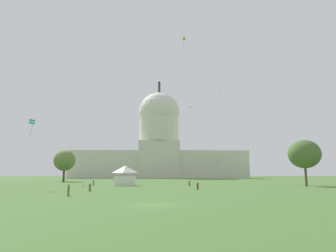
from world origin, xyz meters
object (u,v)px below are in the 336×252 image
object	(u,v)px
kite_pink_high	(175,89)
kite_black_high	(221,95)
kite_lime_high	(184,39)
tree_west_near	(65,160)
tree_east_near	(304,154)
person_white_front_left	(83,184)
kite_gold_high	(190,107)
kite_violet_low	(278,139)
person_olive_near_tree_east	(90,188)
person_maroon_front_right	(198,186)
kite_turquoise_low	(32,122)
person_olive_near_tree_west	(68,191)
person_denim_back_center	(93,183)
person_olive_mid_right	(189,183)
kite_blue_low	(141,149)
person_tan_deep_crowd	(115,183)
event_tent	(125,176)
kite_cyan_low	(219,161)
capitol_building	(159,146)

from	to	relation	value
kite_pink_high	kite_black_high	bearing A→B (deg)	126.45
kite_black_high	kite_lime_high	world-z (taller)	kite_lime_high
tree_west_near	tree_east_near	bearing A→B (deg)	-31.95
person_white_front_left	kite_gold_high	world-z (taller)	kite_gold_high
kite_violet_low	person_olive_near_tree_east	bearing A→B (deg)	-154.76
kite_gold_high	kite_black_high	world-z (taller)	kite_black_high
person_maroon_front_right	kite_lime_high	size ratio (longest dim) A/B	0.34
person_olive_near_tree_east	kite_pink_high	world-z (taller)	kite_pink_high
tree_east_near	kite_turquoise_low	distance (m)	70.14
tree_east_near	person_maroon_front_right	distance (m)	36.04
person_olive_near_tree_west	person_denim_back_center	bearing A→B (deg)	46.81
kite_black_high	kite_lime_high	bearing A→B (deg)	132.31
person_olive_mid_right	tree_west_near	bearing A→B (deg)	-89.32
person_olive_mid_right	kite_blue_low	xyz separation A→B (m)	(-17.57, 86.20, 16.43)
person_tan_deep_crowd	kite_black_high	xyz separation A→B (m)	(51.74, 86.42, 50.41)
kite_turquoise_low	event_tent	bearing A→B (deg)	147.00
tree_east_near	kite_cyan_low	distance (m)	92.78
event_tent	person_tan_deep_crowd	bearing A→B (deg)	132.88
person_olive_near_tree_west	person_olive_near_tree_east	distance (m)	12.89
person_white_front_left	capitol_building	bearing A→B (deg)	82.10
person_white_front_left	kite_lime_high	size ratio (longest dim) A/B	0.38
capitol_building	person_olive_mid_right	world-z (taller)	capitol_building
person_maroon_front_right	kite_turquoise_low	bearing A→B (deg)	-67.59
event_tent	person_olive_near_tree_west	world-z (taller)	event_tent
person_tan_deep_crowd	kite_pink_high	size ratio (longest dim) A/B	0.59
person_denim_back_center	person_maroon_front_right	bearing A→B (deg)	-4.47
capitol_building	event_tent	bearing A→B (deg)	-94.44
event_tent	person_tan_deep_crowd	size ratio (longest dim) A/B	4.02
event_tent	kite_gold_high	size ratio (longest dim) A/B	1.52
tree_east_near	kite_pink_high	world-z (taller)	kite_pink_high
person_denim_back_center	kite_blue_low	world-z (taller)	kite_blue_low
tree_east_near	person_maroon_front_right	bearing A→B (deg)	-153.50
person_olive_near_tree_west	kite_violet_low	bearing A→B (deg)	-6.33
tree_west_near	person_white_front_left	distance (m)	55.58
kite_blue_low	kite_turquoise_low	size ratio (longest dim) A/B	0.55
tree_east_near	kite_cyan_low	world-z (taller)	tree_east_near
person_white_front_left	kite_violet_low	world-z (taller)	kite_violet_low
person_denim_back_center	kite_violet_low	xyz separation A→B (m)	(57.28, 8.92, 13.61)
person_white_front_left	kite_cyan_low	world-z (taller)	kite_cyan_low
kite_pink_high	person_olive_near_tree_west	bearing A→B (deg)	-2.38
tree_west_near	person_white_front_left	world-z (taller)	tree_west_near
person_tan_deep_crowd	kite_violet_low	world-z (taller)	kite_violet_low
event_tent	kite_cyan_low	size ratio (longest dim) A/B	1.38
person_denim_back_center	person_olive_near_tree_west	xyz separation A→B (m)	(4.66, -40.79, 0.05)
tree_east_near	person_white_front_left	bearing A→B (deg)	-178.41
event_tent	kite_violet_low	world-z (taller)	kite_violet_low
kite_gold_high	person_olive_near_tree_west	bearing A→B (deg)	125.51
kite_violet_low	kite_cyan_low	distance (m)	77.35
kite_cyan_low	kite_turquoise_low	bearing A→B (deg)	-75.95
kite_violet_low	kite_turquoise_low	distance (m)	73.26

